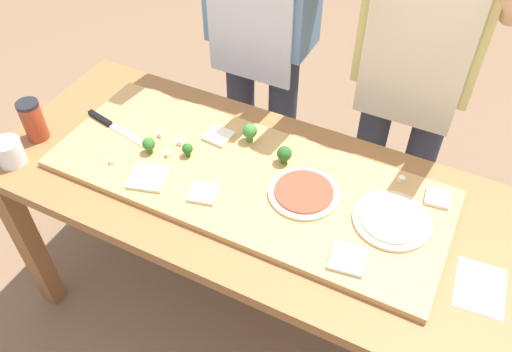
% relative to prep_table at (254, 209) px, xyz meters
% --- Properties ---
extents(ground_plane, '(8.00, 8.00, 0.00)m').
position_rel_prep_table_xyz_m(ground_plane, '(0.00, 0.00, -0.68)').
color(ground_plane, brown).
extents(prep_table, '(1.74, 0.72, 0.79)m').
position_rel_prep_table_xyz_m(prep_table, '(0.00, 0.00, 0.00)').
color(prep_table, brown).
rests_on(prep_table, ground).
extents(cutting_board, '(1.26, 0.49, 0.02)m').
position_rel_prep_table_xyz_m(cutting_board, '(-0.03, 0.01, 0.12)').
color(cutting_board, tan).
rests_on(cutting_board, prep_table).
extents(chefs_knife, '(0.28, 0.08, 0.02)m').
position_rel_prep_table_xyz_m(chefs_knife, '(-0.57, 0.02, 0.14)').
color(chefs_knife, '#B7BABF').
rests_on(chefs_knife, cutting_board).
extents(pizza_whole_cheese_artichoke, '(0.23, 0.23, 0.02)m').
position_rel_prep_table_xyz_m(pizza_whole_cheese_artichoke, '(0.43, 0.03, 0.14)').
color(pizza_whole_cheese_artichoke, beige).
rests_on(pizza_whole_cheese_artichoke, cutting_board).
extents(pizza_whole_tomato_red, '(0.22, 0.22, 0.02)m').
position_rel_prep_table_xyz_m(pizza_whole_tomato_red, '(0.16, 0.02, 0.14)').
color(pizza_whole_tomato_red, beige).
rests_on(pizza_whole_tomato_red, cutting_board).
extents(pizza_slice_far_right, '(0.08, 0.08, 0.01)m').
position_rel_prep_table_xyz_m(pizza_slice_far_right, '(0.52, 0.18, 0.14)').
color(pizza_slice_far_right, beige).
rests_on(pizza_slice_far_right, cutting_board).
extents(pizza_slice_center, '(0.09, 0.09, 0.01)m').
position_rel_prep_table_xyz_m(pizza_slice_center, '(-0.20, 0.13, 0.14)').
color(pizza_slice_center, beige).
rests_on(pizza_slice_center, cutting_board).
extents(pizza_slice_near_right, '(0.10, 0.10, 0.01)m').
position_rel_prep_table_xyz_m(pizza_slice_near_right, '(-0.11, -0.12, 0.14)').
color(pizza_slice_near_right, beige).
rests_on(pizza_slice_near_right, cutting_board).
extents(pizza_slice_far_left, '(0.14, 0.14, 0.01)m').
position_rel_prep_table_xyz_m(pizza_slice_far_left, '(-0.29, -0.14, 0.14)').
color(pizza_slice_far_left, beige).
rests_on(pizza_slice_far_left, cutting_board).
extents(pizza_slice_near_left, '(0.11, 0.11, 0.01)m').
position_rel_prep_table_xyz_m(pizza_slice_near_left, '(0.36, -0.15, 0.14)').
color(pizza_slice_near_left, beige).
rests_on(pizza_slice_near_left, cutting_board).
extents(broccoli_floret_front_left, '(0.04, 0.04, 0.06)m').
position_rel_prep_table_xyz_m(broccoli_floret_front_left, '(-0.36, -0.03, 0.16)').
color(broccoli_floret_front_left, '#366618').
rests_on(broccoli_floret_front_left, cutting_board).
extents(broccoli_floret_front_right, '(0.04, 0.04, 0.05)m').
position_rel_prep_table_xyz_m(broccoli_floret_front_right, '(-0.24, 0.01, 0.16)').
color(broccoli_floret_front_right, '#2C5915').
rests_on(broccoli_floret_front_right, cutting_board).
extents(broccoli_floret_center_right, '(0.05, 0.05, 0.06)m').
position_rel_prep_table_xyz_m(broccoli_floret_center_right, '(0.05, 0.12, 0.17)').
color(broccoli_floret_center_right, '#2C5915').
rests_on(broccoli_floret_center_right, cutting_board).
extents(broccoli_floret_center_left, '(0.05, 0.05, 0.07)m').
position_rel_prep_table_xyz_m(broccoli_floret_center_left, '(-0.10, 0.16, 0.17)').
color(broccoli_floret_center_left, '#3F7220').
rests_on(broccoli_floret_center_left, cutting_board).
extents(cheese_crumble_a, '(0.02, 0.02, 0.02)m').
position_rel_prep_table_xyz_m(cheese_crumble_a, '(0.41, 0.20, 0.14)').
color(cheese_crumble_a, silver).
rests_on(cheese_crumble_a, cutting_board).
extents(cheese_crumble_b, '(0.02, 0.02, 0.02)m').
position_rel_prep_table_xyz_m(cheese_crumble_b, '(-0.37, 0.05, 0.14)').
color(cheese_crumble_b, silver).
rests_on(cheese_crumble_b, cutting_board).
extents(cheese_crumble_c, '(0.02, 0.02, 0.02)m').
position_rel_prep_table_xyz_m(cheese_crumble_c, '(-0.29, 0.04, 0.14)').
color(cheese_crumble_c, white).
rests_on(cheese_crumble_c, cutting_board).
extents(cheese_crumble_d, '(0.02, 0.02, 0.02)m').
position_rel_prep_table_xyz_m(cheese_crumble_d, '(-0.44, -0.13, 0.14)').
color(cheese_crumble_d, silver).
rests_on(cheese_crumble_d, cutting_board).
extents(cheese_crumble_e, '(0.02, 0.02, 0.02)m').
position_rel_prep_table_xyz_m(cheese_crumble_e, '(-0.30, -0.02, 0.14)').
color(cheese_crumble_e, white).
rests_on(cheese_crumble_e, cutting_board).
extents(flour_cup, '(0.09, 0.09, 0.09)m').
position_rel_prep_table_xyz_m(flour_cup, '(-0.75, -0.26, 0.15)').
color(flour_cup, white).
rests_on(flour_cup, prep_table).
extents(sauce_jar, '(0.07, 0.07, 0.15)m').
position_rel_prep_table_xyz_m(sauce_jar, '(-0.76, -0.12, 0.18)').
color(sauce_jar, '#99381E').
rests_on(sauce_jar, prep_table).
extents(recipe_note, '(0.14, 0.17, 0.00)m').
position_rel_prep_table_xyz_m(recipe_note, '(0.70, -0.06, 0.11)').
color(recipe_note, white).
rests_on(recipe_note, prep_table).
extents(cook_left, '(0.54, 0.39, 1.67)m').
position_rel_prep_table_xyz_m(cook_left, '(-0.28, 0.61, 0.32)').
color(cook_left, '#333847').
rests_on(cook_left, ground).
extents(cook_right, '(0.54, 0.39, 1.67)m').
position_rel_prep_table_xyz_m(cook_right, '(0.32, 0.61, 0.32)').
color(cook_right, '#333847').
rests_on(cook_right, ground).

